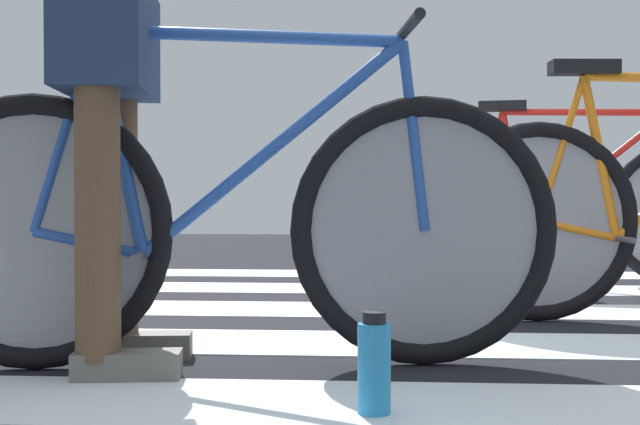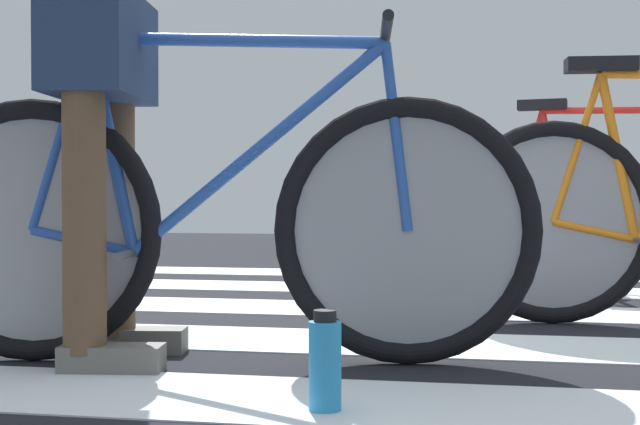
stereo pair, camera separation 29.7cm
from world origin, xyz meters
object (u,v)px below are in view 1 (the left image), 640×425
at_px(bicycle_1_of_3, 230,221).
at_px(water_bottle, 374,366).
at_px(bicycle_3_of_3, 572,208).
at_px(cyclist_1_of_3, 110,122).

relative_size(bicycle_1_of_3, water_bottle, 8.11).
distance_m(bicycle_1_of_3, bicycle_3_of_3, 2.56).
bearing_deg(bicycle_3_of_3, water_bottle, -101.11).
bearing_deg(bicycle_3_of_3, bicycle_1_of_3, -112.79).
height_order(bicycle_1_of_3, bicycle_3_of_3, same).
relative_size(bicycle_1_of_3, cyclist_1_of_3, 1.74).
relative_size(bicycle_3_of_3, water_bottle, 8.09).
bearing_deg(bicycle_1_of_3, cyclist_1_of_3, 180.00).
height_order(cyclist_1_of_3, bicycle_3_of_3, cyclist_1_of_3).
distance_m(cyclist_1_of_3, water_bottle, 0.97).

